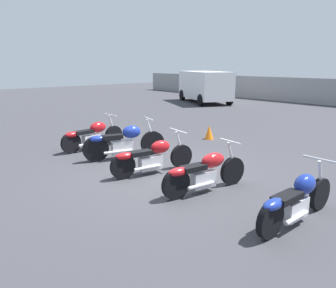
% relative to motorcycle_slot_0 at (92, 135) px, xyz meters
% --- Properties ---
extents(ground_plane, '(60.00, 60.00, 0.00)m').
position_rel_motorcycle_slot_0_xyz_m(ground_plane, '(3.01, 0.19, -0.41)').
color(ground_plane, '#38383D').
extents(motorcycle_slot_0, '(0.60, 2.05, 0.96)m').
position_rel_motorcycle_slot_0_xyz_m(motorcycle_slot_0, '(0.00, 0.00, 0.00)').
color(motorcycle_slot_0, black).
rests_on(motorcycle_slot_0, ground_plane).
extents(motorcycle_slot_1, '(0.83, 2.16, 1.03)m').
position_rel_motorcycle_slot_0_xyz_m(motorcycle_slot_1, '(1.45, 0.14, 0.04)').
color(motorcycle_slot_1, black).
rests_on(motorcycle_slot_1, ground_plane).
extents(motorcycle_slot_2, '(0.70, 2.08, 0.93)m').
position_rel_motorcycle_slot_0_xyz_m(motorcycle_slot_2, '(2.89, -0.07, -0.02)').
color(motorcycle_slot_2, black).
rests_on(motorcycle_slot_2, ground_plane).
extents(motorcycle_slot_3, '(0.59, 1.99, 0.95)m').
position_rel_motorcycle_slot_0_xyz_m(motorcycle_slot_3, '(4.43, 0.02, -0.01)').
color(motorcycle_slot_3, black).
rests_on(motorcycle_slot_3, ground_plane).
extents(motorcycle_slot_4, '(0.61, 2.05, 0.93)m').
position_rel_motorcycle_slot_0_xyz_m(motorcycle_slot_4, '(6.26, 0.12, -0.01)').
color(motorcycle_slot_4, black).
rests_on(motorcycle_slot_4, ground_plane).
extents(parked_van, '(5.00, 3.70, 1.97)m').
position_rel_motorcycle_slot_0_xyz_m(parked_van, '(-6.04, 11.34, 0.70)').
color(parked_van, white).
rests_on(parked_van, ground_plane).
extents(traffic_cone_far, '(0.30, 0.30, 0.46)m').
position_rel_motorcycle_slot_0_xyz_m(traffic_cone_far, '(1.38, 3.56, -0.18)').
color(traffic_cone_far, orange).
rests_on(traffic_cone_far, ground_plane).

